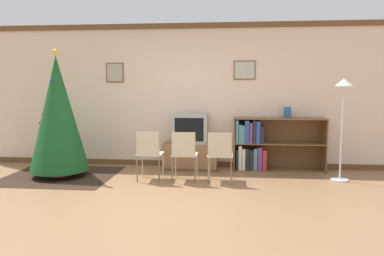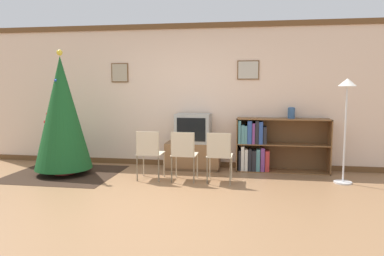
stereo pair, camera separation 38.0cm
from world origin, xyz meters
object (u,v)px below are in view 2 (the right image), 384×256
at_px(standing_lamp, 346,103).
at_px(vase, 291,113).
at_px(television, 193,128).
at_px(folding_chair_right, 219,154).
at_px(tv_console, 193,156).
at_px(folding_chair_center, 184,153).
at_px(bookshelf, 265,145).
at_px(folding_chair_left, 149,152).
at_px(christmas_tree, 62,113).

bearing_deg(standing_lamp, vase, 136.87).
xyz_separation_m(television, folding_chair_right, (0.57, -0.93, -0.29)).
distance_m(television, folding_chair_right, 1.13).
relative_size(tv_console, standing_lamp, 0.60).
relative_size(folding_chair_center, vase, 4.12).
bearing_deg(vase, television, -176.23).
relative_size(tv_console, folding_chair_right, 1.21).
xyz_separation_m(tv_console, bookshelf, (1.31, 0.05, 0.22)).
xyz_separation_m(television, vase, (1.76, 0.12, 0.30)).
distance_m(folding_chair_left, folding_chair_center, 0.57).
bearing_deg(bookshelf, television, -177.49).
bearing_deg(folding_chair_left, folding_chair_center, 0.00).
distance_m(folding_chair_right, bookshelf, 1.23).
bearing_deg(folding_chair_left, tv_console, 58.36).
bearing_deg(folding_chair_right, folding_chair_center, 180.00).
distance_m(christmas_tree, folding_chair_center, 2.26).
bearing_deg(standing_lamp, television, 166.66).
xyz_separation_m(christmas_tree, standing_lamp, (4.69, 0.17, 0.20)).
bearing_deg(folding_chair_left, vase, 24.10).
distance_m(tv_console, folding_chair_left, 1.12).
relative_size(tv_console, folding_chair_left, 1.21).
bearing_deg(folding_chair_center, christmas_tree, 175.77).
bearing_deg(folding_chair_center, bookshelf, 36.96).
bearing_deg(standing_lamp, bookshelf, 151.60).
bearing_deg(folding_chair_left, christmas_tree, 174.26).
bearing_deg(vase, folding_chair_center, -149.33).
relative_size(christmas_tree, folding_chair_right, 2.62).
height_order(folding_chair_left, standing_lamp, standing_lamp).
distance_m(folding_chair_left, standing_lamp, 3.21).
xyz_separation_m(vase, standing_lamp, (0.76, -0.71, 0.21)).
distance_m(christmas_tree, television, 2.32).
xyz_separation_m(christmas_tree, bookshelf, (3.48, 0.83, -0.60)).
bearing_deg(folding_chair_left, folding_chair_right, 0.00).
height_order(folding_chair_left, folding_chair_right, same).
height_order(tv_console, vase, vase).
bearing_deg(vase, folding_chair_left, -155.90).
bearing_deg(folding_chair_left, television, 58.29).
relative_size(folding_chair_right, standing_lamp, 0.49).
bearing_deg(folding_chair_left, standing_lamp, 6.09).
distance_m(christmas_tree, folding_chair_right, 2.81).
relative_size(television, standing_lamp, 0.38).
distance_m(folding_chair_center, bookshelf, 1.64).
xyz_separation_m(folding_chair_center, standing_lamp, (2.52, 0.33, 0.80)).
bearing_deg(bookshelf, folding_chair_right, -126.77).
height_order(television, vase, vase).
height_order(tv_console, bookshelf, bookshelf).
bearing_deg(television, folding_chair_left, -121.71).
bearing_deg(television, vase, 3.77).
xyz_separation_m(television, folding_chair_center, (0.00, -0.93, -0.29)).
distance_m(television, folding_chair_left, 1.13).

